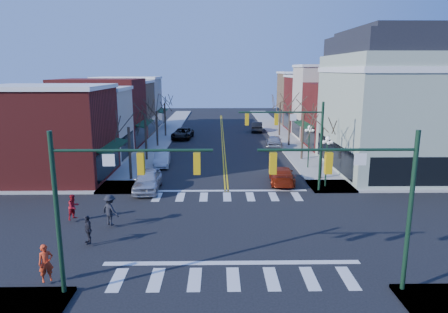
{
  "coord_description": "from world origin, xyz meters",
  "views": [
    {
      "loc": [
        -0.7,
        -23.2,
        9.56
      ],
      "look_at": [
        -0.21,
        7.99,
        2.8
      ],
      "focal_mm": 32.0,
      "sensor_mm": 36.0,
      "label": 1
    }
  ],
  "objects_px": {
    "pedestrian_red_b": "(73,207)",
    "victorian_corner": "(399,102)",
    "lamppost_corner": "(327,153)",
    "car_left_near": "(148,180)",
    "car_right_mid": "(274,141)",
    "car_left_mid": "(162,159)",
    "car_right_far": "(257,127)",
    "pedestrian_dark_b": "(110,210)",
    "car_right_near": "(282,175)",
    "lamppost_midblock": "(309,139)",
    "pedestrian_dark_a": "(88,229)",
    "car_left_far": "(183,133)",
    "pedestrian_red_a": "(46,263)"
  },
  "relations": [
    {
      "from": "car_right_far",
      "to": "victorian_corner",
      "type": "bearing_deg",
      "value": 119.41
    },
    {
      "from": "pedestrian_dark_b",
      "to": "pedestrian_red_a",
      "type": "bearing_deg",
      "value": 112.77
    },
    {
      "from": "lamppost_corner",
      "to": "car_left_near",
      "type": "height_order",
      "value": "lamppost_corner"
    },
    {
      "from": "car_right_near",
      "to": "car_right_far",
      "type": "height_order",
      "value": "car_right_far"
    },
    {
      "from": "car_right_mid",
      "to": "car_right_far",
      "type": "bearing_deg",
      "value": -80.76
    },
    {
      "from": "car_right_near",
      "to": "pedestrian_red_a",
      "type": "xyz_separation_m",
      "value": [
        -13.3,
        -16.41,
        0.31
      ]
    },
    {
      "from": "lamppost_corner",
      "to": "car_left_near",
      "type": "bearing_deg",
      "value": -178.04
    },
    {
      "from": "lamppost_corner",
      "to": "pedestrian_red_a",
      "type": "distance_m",
      "value": 22.52
    },
    {
      "from": "pedestrian_red_a",
      "to": "pedestrian_dark_b",
      "type": "relative_size",
      "value": 0.9
    },
    {
      "from": "victorian_corner",
      "to": "car_right_mid",
      "type": "bearing_deg",
      "value": 131.1
    },
    {
      "from": "lamppost_midblock",
      "to": "car_left_near",
      "type": "relative_size",
      "value": 0.86
    },
    {
      "from": "car_right_mid",
      "to": "lamppost_corner",
      "type": "bearing_deg",
      "value": 101.41
    },
    {
      "from": "car_right_far",
      "to": "lamppost_midblock",
      "type": "bearing_deg",
      "value": 102.01
    },
    {
      "from": "lamppost_midblock",
      "to": "victorian_corner",
      "type": "bearing_deg",
      "value": -3.45
    },
    {
      "from": "pedestrian_red_a",
      "to": "car_right_far",
      "type": "bearing_deg",
      "value": 37.67
    },
    {
      "from": "car_left_near",
      "to": "car_right_mid",
      "type": "relative_size",
      "value": 1.07
    },
    {
      "from": "car_left_far",
      "to": "car_right_mid",
      "type": "bearing_deg",
      "value": -23.9
    },
    {
      "from": "lamppost_midblock",
      "to": "pedestrian_dark_b",
      "type": "relative_size",
      "value": 2.22
    },
    {
      "from": "car_right_near",
      "to": "car_right_mid",
      "type": "distance_m",
      "value": 16.23
    },
    {
      "from": "victorian_corner",
      "to": "car_left_far",
      "type": "xyz_separation_m",
      "value": [
        -22.22,
        18.43,
        -5.89
      ]
    },
    {
      "from": "car_right_far",
      "to": "car_left_mid",
      "type": "bearing_deg",
      "value": 68.62
    },
    {
      "from": "lamppost_midblock",
      "to": "pedestrian_red_a",
      "type": "relative_size",
      "value": 2.46
    },
    {
      "from": "lamppost_midblock",
      "to": "car_left_mid",
      "type": "xyz_separation_m",
      "value": [
        -14.6,
        1.41,
        -2.26
      ]
    },
    {
      "from": "victorian_corner",
      "to": "car_left_mid",
      "type": "height_order",
      "value": "victorian_corner"
    },
    {
      "from": "lamppost_midblock",
      "to": "car_right_mid",
      "type": "relative_size",
      "value": 0.92
    },
    {
      "from": "car_left_near",
      "to": "car_right_near",
      "type": "distance_m",
      "value": 11.37
    },
    {
      "from": "car_left_mid",
      "to": "car_right_mid",
      "type": "distance_m",
      "value": 16.04
    },
    {
      "from": "lamppost_corner",
      "to": "pedestrian_red_a",
      "type": "xyz_separation_m",
      "value": [
        -16.7,
        -14.98,
        -1.93
      ]
    },
    {
      "from": "car_right_near",
      "to": "car_right_mid",
      "type": "relative_size",
      "value": 1.06
    },
    {
      "from": "pedestrian_red_b",
      "to": "victorian_corner",
      "type": "bearing_deg",
      "value": -34.23
    },
    {
      "from": "car_right_far",
      "to": "pedestrian_dark_b",
      "type": "bearing_deg",
      "value": 77.7
    },
    {
      "from": "victorian_corner",
      "to": "pedestrian_red_a",
      "type": "distance_m",
      "value": 33.12
    },
    {
      "from": "lamppost_midblock",
      "to": "car_right_near",
      "type": "distance_m",
      "value": 6.51
    },
    {
      "from": "victorian_corner",
      "to": "car_right_mid",
      "type": "relative_size",
      "value": 3.02
    },
    {
      "from": "lamppost_corner",
      "to": "car_left_far",
      "type": "relative_size",
      "value": 0.78
    },
    {
      "from": "car_right_mid",
      "to": "pedestrian_dark_a",
      "type": "relative_size",
      "value": 2.9
    },
    {
      "from": "car_right_near",
      "to": "pedestrian_red_a",
      "type": "distance_m",
      "value": 21.13
    },
    {
      "from": "lamppost_midblock",
      "to": "car_left_far",
      "type": "relative_size",
      "value": 0.78
    },
    {
      "from": "car_left_mid",
      "to": "car_left_far",
      "type": "height_order",
      "value": "car_left_far"
    },
    {
      "from": "lamppost_corner",
      "to": "car_right_near",
      "type": "bearing_deg",
      "value": 157.25
    },
    {
      "from": "car_right_far",
      "to": "pedestrian_dark_b",
      "type": "distance_m",
      "value": 41.46
    },
    {
      "from": "lamppost_midblock",
      "to": "pedestrian_dark_b",
      "type": "height_order",
      "value": "lamppost_midblock"
    },
    {
      "from": "car_left_near",
      "to": "car_right_mid",
      "type": "height_order",
      "value": "car_left_near"
    },
    {
      "from": "car_left_near",
      "to": "car_right_near",
      "type": "height_order",
      "value": "car_left_near"
    },
    {
      "from": "car_right_far",
      "to": "pedestrian_red_a",
      "type": "xyz_separation_m",
      "value": [
        -14.03,
        -46.11,
        0.25
      ]
    },
    {
      "from": "lamppost_midblock",
      "to": "car_right_near",
      "type": "height_order",
      "value": "lamppost_midblock"
    },
    {
      "from": "lamppost_midblock",
      "to": "car_left_far",
      "type": "bearing_deg",
      "value": 127.82
    },
    {
      "from": "car_right_far",
      "to": "car_right_mid",
      "type": "bearing_deg",
      "value": 99.49
    },
    {
      "from": "victorian_corner",
      "to": "pedestrian_red_b",
      "type": "bearing_deg",
      "value": -153.49
    },
    {
      "from": "pedestrian_dark_b",
      "to": "victorian_corner",
      "type": "bearing_deg",
      "value": -116.68
    }
  ]
}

